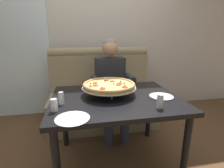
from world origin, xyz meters
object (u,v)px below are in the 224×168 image
diner_main (111,81)px  plate_near_left (72,118)px  shaker_pepper_flakes (61,99)px  booth_bench (102,97)px  plate_near_right (161,96)px  dining_table (115,105)px  pizza (109,85)px  shaker_parmesan (160,102)px  patio_chair (23,74)px  shaker_oregano (54,106)px

diner_main → plate_near_left: bearing=-114.5°
shaker_pepper_flakes → plate_near_left: size_ratio=0.44×
booth_bench → plate_near_right: (0.44, -1.02, 0.35)m
dining_table → pizza: (-0.05, 0.10, 0.18)m
plate_near_right → booth_bench: bearing=113.4°
shaker_parmesan → patio_chair: patio_chair is taller
patio_chair → pizza: bearing=-57.0°
pizza → plate_near_right: bearing=-19.0°
plate_near_left → plate_near_right: (0.84, 0.31, -0.00)m
diner_main → shaker_pepper_flakes: 0.96m
dining_table → shaker_parmesan: (0.30, -0.32, 0.13)m
booth_bench → plate_near_left: (-0.40, -1.33, 0.35)m
diner_main → plate_near_left: size_ratio=5.12×
shaker_parmesan → shaker_oregano: size_ratio=1.13×
shaker_pepper_flakes → shaker_parmesan: bearing=-16.2°
pizza → shaker_oregano: size_ratio=5.39×
patio_chair → plate_near_right: bearing=-51.2°
shaker_parmesan → plate_near_left: 0.70m
dining_table → shaker_parmesan: size_ratio=10.67×
shaker_parmesan → plate_near_right: (0.14, 0.24, -0.04)m
booth_bench → diner_main: bearing=-72.0°
shaker_oregano → shaker_parmesan: bearing=-6.7°
pizza → plate_near_left: 0.60m
plate_near_left → diner_main: bearing=65.5°
pizza → shaker_oregano: bearing=-147.5°
diner_main → patio_chair: (-1.60, 1.67, -0.19)m
booth_bench → plate_near_right: size_ratio=6.72×
dining_table → diner_main: size_ratio=0.95×
shaker_pepper_flakes → shaker_oregano: bearing=-108.1°
pizza → plate_near_right: 0.52m
booth_bench → patio_chair: bearing=137.0°
plate_near_left → plate_near_right: 0.89m
diner_main → plate_near_right: diner_main is taller
shaker_parmesan → plate_near_right: shaker_parmesan is taller
shaker_oregano → plate_near_right: (0.98, 0.15, -0.03)m
booth_bench → shaker_pepper_flakes: booth_bench is taller
dining_table → plate_near_left: bearing=-136.0°
pizza → shaker_oregano: 0.59m
shaker_oregano → booth_bench: bearing=65.2°
booth_bench → pizza: booth_bench is taller
dining_table → plate_near_right: (0.44, -0.07, 0.10)m
shaker_pepper_flakes → pizza: bearing=21.8°
booth_bench → shaker_pepper_flakes: bearing=-115.7°
shaker_pepper_flakes → patio_chair: size_ratio=0.13×
diner_main → patio_chair: bearing=133.7°
plate_near_left → plate_near_right: size_ratio=1.08×
shaker_pepper_flakes → plate_near_right: shaker_pepper_flakes is taller
plate_near_left → plate_near_right: bearing=20.3°
plate_near_left → booth_bench: bearing=73.4°
booth_bench → plate_near_left: 1.43m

